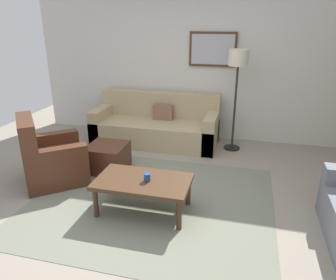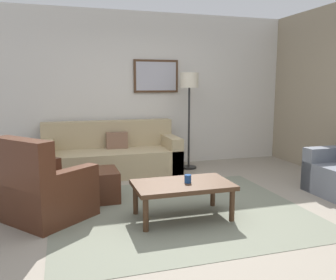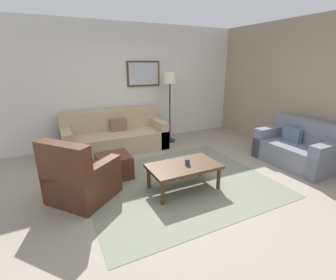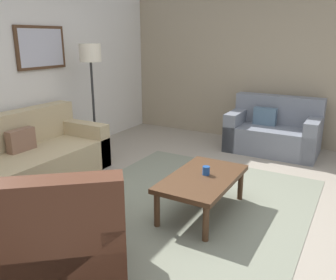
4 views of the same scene
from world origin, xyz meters
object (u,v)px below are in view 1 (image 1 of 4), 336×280
object	(u,v)px
lamp_standing	(238,68)
framed_artwork	(213,49)
couch_main	(157,126)
armchair_leather	(49,161)
cup	(147,177)
coffee_table	(143,184)
ottoman	(108,158)

from	to	relation	value
lamp_standing	framed_artwork	xyz separation A→B (m)	(-0.48, 0.48, 0.25)
couch_main	framed_artwork	distance (m)	1.70
lamp_standing	armchair_leather	bearing A→B (deg)	-142.33
couch_main	lamp_standing	xyz separation A→B (m)	(1.39, -0.05, 1.11)
couch_main	cup	size ratio (longest dim) A/B	24.54
coffee_table	framed_artwork	bearing A→B (deg)	81.21
coffee_table	lamp_standing	size ratio (longest dim) A/B	0.64
cup	coffee_table	bearing A→B (deg)	166.92
armchair_leather	ottoman	xyz separation A→B (m)	(0.64, 0.53, -0.11)
cup	armchair_leather	bearing A→B (deg)	165.76
armchair_leather	ottoman	distance (m)	0.83
couch_main	coffee_table	distance (m)	2.35
couch_main	armchair_leather	bearing A→B (deg)	-117.94
framed_artwork	armchair_leather	bearing A→B (deg)	-129.59
armchair_leather	framed_artwork	xyz separation A→B (m)	(1.93, 2.34, 1.35)
ottoman	coffee_table	size ratio (longest dim) A/B	0.51
ottoman	cup	bearing A→B (deg)	-44.85
couch_main	framed_artwork	xyz separation A→B (m)	(0.92, 0.43, 1.36)
framed_artwork	ottoman	bearing A→B (deg)	-125.69
ottoman	framed_artwork	bearing A→B (deg)	54.31
coffee_table	lamp_standing	xyz separation A→B (m)	(0.90, 2.25, 1.05)
ottoman	lamp_standing	bearing A→B (deg)	36.85
couch_main	lamp_standing	distance (m)	1.79
lamp_standing	coffee_table	bearing A→B (deg)	-111.77
cup	ottoman	bearing A→B (deg)	135.15
couch_main	armchair_leather	xyz separation A→B (m)	(-1.01, -1.91, 0.01)
couch_main	coffee_table	bearing A→B (deg)	-77.76
cup	framed_artwork	xyz separation A→B (m)	(0.36, 2.74, 1.20)
couch_main	framed_artwork	world-z (taller)	framed_artwork
ottoman	cup	distance (m)	1.34
ottoman	coffee_table	world-z (taller)	coffee_table
coffee_table	lamp_standing	distance (m)	2.64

